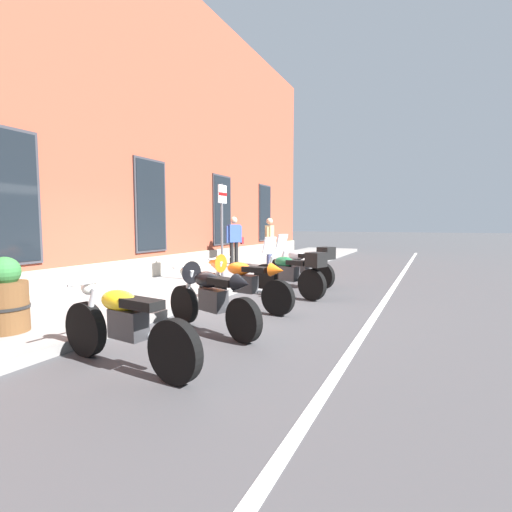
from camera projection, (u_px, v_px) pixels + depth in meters
name	position (u px, v px, depth m)	size (l,w,h in m)	color
ground_plane	(203.00, 305.00, 7.40)	(140.00, 140.00, 0.00)	#38383A
sidewalk	(145.00, 296.00, 8.03)	(32.51, 2.95, 0.15)	slate
lane_stripe	(369.00, 324.00, 6.02)	(32.51, 0.12, 0.01)	silver
motorcycle_yellow_naked	(124.00, 326.00, 4.15)	(0.62, 2.16, 0.94)	black
motorcycle_black_sport	(208.00, 294.00, 5.59)	(0.86, 1.95, 1.03)	black
motorcycle_orange_sport	(240.00, 280.00, 7.02)	(0.67, 2.14, 1.02)	black
motorcycle_green_touring	(291.00, 272.00, 8.24)	(0.95, 1.94, 1.31)	black
motorcycle_silver_touring	(303.00, 265.00, 9.64)	(1.00, 2.03, 1.33)	black
pedestrian_blue_top	(234.00, 239.00, 12.59)	(0.60, 0.43, 1.70)	black
pedestrian_tan_coat	(269.00, 239.00, 12.95)	(0.66, 0.23, 1.66)	#2D3351
parking_sign	(222.00, 219.00, 9.22)	(0.36, 0.07, 2.44)	#4C4C51
barrel_planter	(6.00, 299.00, 5.05)	(0.58, 0.58, 1.03)	brown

